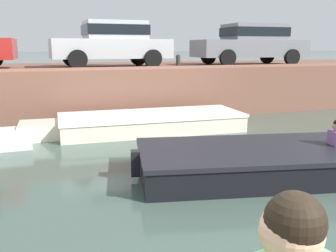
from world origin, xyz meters
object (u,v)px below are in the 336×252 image
car_right_inner_grey (251,43)px  motorboat_passing (306,159)px  boat_moored_central_cream (143,123)px  mooring_bollard_east (178,61)px  car_centre_silver (112,42)px

car_right_inner_grey → motorboat_passing: bearing=-113.3°
boat_moored_central_cream → motorboat_passing: (1.97, -4.38, 0.01)m
boat_moored_central_cream → mooring_bollard_east: size_ratio=13.62×
boat_moored_central_cream → car_right_inner_grey: 6.48m
car_centre_silver → mooring_bollard_east: (1.87, -1.47, -0.61)m
motorboat_passing → car_right_inner_grey: size_ratio=1.58×
boat_moored_central_cream → car_centre_silver: 3.86m
motorboat_passing → car_right_inner_grey: car_right_inner_grey is taller
motorboat_passing → mooring_bollard_east: bearing=93.0°
boat_moored_central_cream → car_centre_silver: car_centre_silver is taller
boat_moored_central_cream → mooring_bollard_east: mooring_bollard_east is taller
boat_moored_central_cream → car_right_inner_grey: car_right_inner_grey is taller
car_right_inner_grey → mooring_bollard_east: 3.90m
car_right_inner_grey → boat_moored_central_cream: bearing=-148.9°
car_right_inner_grey → mooring_bollard_east: car_right_inner_grey is taller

